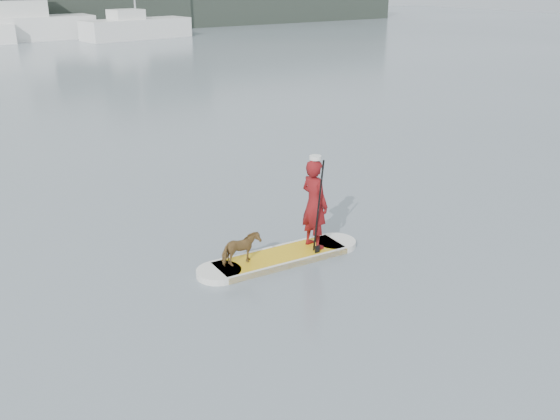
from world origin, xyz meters
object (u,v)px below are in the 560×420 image
paddleboard (280,257)px  paddler (314,204)px  dog (241,249)px  motor_yacht_a (13,16)px  sailboat_e (136,27)px

paddleboard → paddler: (0.74, -0.04, 0.92)m
dog → motor_yacht_a: 44.38m
paddler → sailboat_e: (12.56, 40.55, -0.08)m
paddleboard → paddler: 1.18m
paddleboard → dog: size_ratio=4.74×
sailboat_e → motor_yacht_a: bearing=148.9°
paddleboard → paddler: size_ratio=1.92×
paddleboard → sailboat_e: bearing=75.1°
paddler → paddleboard: bearing=81.3°
dog → paddleboard: bearing=-92.7°
paddler → sailboat_e: sailboat_e is taller
paddler → sailboat_e: size_ratio=0.14×
paddleboard → sailboat_e: size_ratio=0.26×
dog → sailboat_e: (14.11, 40.46, 0.48)m
dog → paddler: bearing=-92.7°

